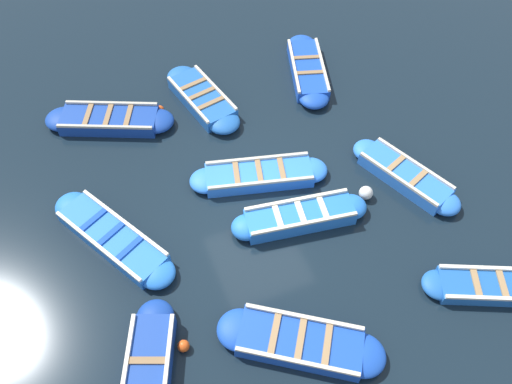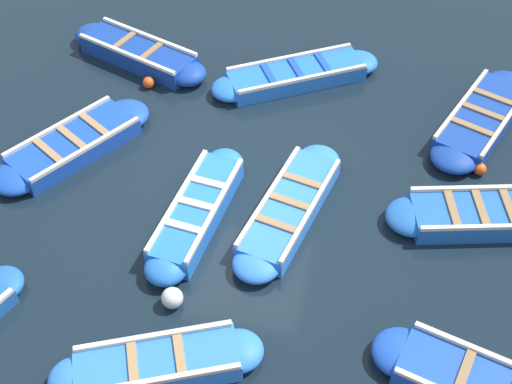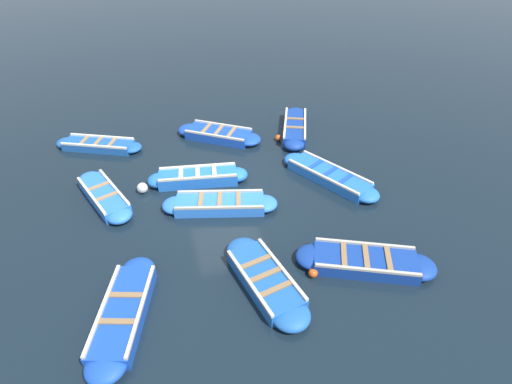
{
  "view_description": "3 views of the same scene",
  "coord_description": "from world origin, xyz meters",
  "px_view_note": "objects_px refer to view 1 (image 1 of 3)",
  "views": [
    {
      "loc": [
        -6.61,
        2.75,
        10.15
      ],
      "look_at": [
        0.19,
        -0.01,
        0.5
      ],
      "focal_mm": 35.0,
      "sensor_mm": 36.0,
      "label": 1
    },
    {
      "loc": [
        1.88,
        -8.96,
        9.51
      ],
      "look_at": [
        0.26,
        -0.3,
        0.38
      ],
      "focal_mm": 50.0,
      "sensor_mm": 36.0,
      "label": 2
    },
    {
      "loc": [
        10.51,
        -2.03,
        7.94
      ],
      "look_at": [
        0.87,
        0.79,
        0.38
      ],
      "focal_mm": 28.0,
      "sensor_mm": 36.0,
      "label": 3
    }
  ],
  "objects_px": {
    "boat_near_quay": "(110,120)",
    "boat_bow_out": "(147,384)",
    "boat_centre": "(500,287)",
    "buoy_yellow_far": "(183,346)",
    "boat_alongside": "(259,175)",
    "boat_end_of_row": "(300,217)",
    "boat_broadside": "(300,342)",
    "boat_stern_in": "(308,70)",
    "buoy_white_drifting": "(366,193)",
    "boat_inner_gap": "(405,176)",
    "buoy_orange_near": "(160,110)",
    "boat_tucked": "(113,238)",
    "boat_mid_row": "(202,98)"
  },
  "relations": [
    {
      "from": "boat_alongside",
      "to": "boat_end_of_row",
      "type": "bearing_deg",
      "value": -165.54
    },
    {
      "from": "buoy_yellow_far",
      "to": "buoy_orange_near",
      "type": "bearing_deg",
      "value": -11.64
    },
    {
      "from": "boat_centre",
      "to": "boat_end_of_row",
      "type": "bearing_deg",
      "value": 44.77
    },
    {
      "from": "boat_inner_gap",
      "to": "buoy_orange_near",
      "type": "relative_size",
      "value": 13.28
    },
    {
      "from": "boat_near_quay",
      "to": "buoy_white_drifting",
      "type": "relative_size",
      "value": 10.48
    },
    {
      "from": "buoy_yellow_far",
      "to": "boat_near_quay",
      "type": "bearing_deg",
      "value": 0.09
    },
    {
      "from": "boat_mid_row",
      "to": "boat_near_quay",
      "type": "distance_m",
      "value": 2.71
    },
    {
      "from": "buoy_yellow_far",
      "to": "buoy_white_drifting",
      "type": "height_order",
      "value": "buoy_white_drifting"
    },
    {
      "from": "boat_tucked",
      "to": "buoy_white_drifting",
      "type": "relative_size",
      "value": 10.52
    },
    {
      "from": "boat_broadside",
      "to": "boat_alongside",
      "type": "distance_m",
      "value": 4.49
    },
    {
      "from": "boat_end_of_row",
      "to": "buoy_orange_near",
      "type": "distance_m",
      "value": 5.41
    },
    {
      "from": "boat_broadside",
      "to": "boat_tucked",
      "type": "relative_size",
      "value": 0.92
    },
    {
      "from": "boat_inner_gap",
      "to": "buoy_orange_near",
      "type": "bearing_deg",
      "value": 47.04
    },
    {
      "from": "boat_near_quay",
      "to": "boat_bow_out",
      "type": "height_order",
      "value": "boat_bow_out"
    },
    {
      "from": "boat_end_of_row",
      "to": "buoy_orange_near",
      "type": "relative_size",
      "value": 14.12
    },
    {
      "from": "boat_stern_in",
      "to": "buoy_orange_near",
      "type": "bearing_deg",
      "value": 89.18
    },
    {
      "from": "boat_near_quay",
      "to": "boat_centre",
      "type": "distance_m",
      "value": 10.82
    },
    {
      "from": "boat_tucked",
      "to": "buoy_orange_near",
      "type": "xyz_separation_m",
      "value": [
        3.84,
        -2.2,
        -0.05
      ]
    },
    {
      "from": "boat_bow_out",
      "to": "boat_centre",
      "type": "bearing_deg",
      "value": -96.57
    },
    {
      "from": "boat_centre",
      "to": "buoy_yellow_far",
      "type": "xyz_separation_m",
      "value": [
        1.37,
        6.85,
        -0.03
      ]
    },
    {
      "from": "boat_broadside",
      "to": "buoy_orange_near",
      "type": "xyz_separation_m",
      "value": [
        7.78,
        0.81,
        -0.05
      ]
    },
    {
      "from": "boat_stern_in",
      "to": "boat_bow_out",
      "type": "relative_size",
      "value": 1.0
    },
    {
      "from": "boat_stern_in",
      "to": "boat_centre",
      "type": "height_order",
      "value": "boat_stern_in"
    },
    {
      "from": "boat_near_quay",
      "to": "boat_alongside",
      "type": "distance_m",
      "value": 4.67
    },
    {
      "from": "boat_broadside",
      "to": "boat_bow_out",
      "type": "bearing_deg",
      "value": 83.31
    },
    {
      "from": "boat_near_quay",
      "to": "boat_tucked",
      "type": "relative_size",
      "value": 1.0
    },
    {
      "from": "buoy_orange_near",
      "to": "buoy_white_drifting",
      "type": "distance_m",
      "value": 6.33
    },
    {
      "from": "boat_end_of_row",
      "to": "buoy_yellow_far",
      "type": "distance_m",
      "value": 4.05
    },
    {
      "from": "boat_end_of_row",
      "to": "boat_centre",
      "type": "xyz_separation_m",
      "value": [
        -3.32,
        -3.3,
        -0.05
      ]
    },
    {
      "from": "buoy_white_drifting",
      "to": "boat_tucked",
      "type": "bearing_deg",
      "value": 79.98
    },
    {
      "from": "boat_mid_row",
      "to": "boat_tucked",
      "type": "relative_size",
      "value": 0.92
    },
    {
      "from": "boat_end_of_row",
      "to": "boat_inner_gap",
      "type": "bearing_deg",
      "value": -87.13
    },
    {
      "from": "boat_end_of_row",
      "to": "boat_alongside",
      "type": "bearing_deg",
      "value": 14.46
    },
    {
      "from": "boat_centre",
      "to": "buoy_white_drifting",
      "type": "height_order",
      "value": "boat_centre"
    },
    {
      "from": "boat_near_quay",
      "to": "boat_inner_gap",
      "type": "relative_size",
      "value": 1.14
    },
    {
      "from": "boat_near_quay",
      "to": "buoy_yellow_far",
      "type": "height_order",
      "value": "boat_near_quay"
    },
    {
      "from": "boat_mid_row",
      "to": "boat_bow_out",
      "type": "xyz_separation_m",
      "value": [
        -7.34,
        3.58,
        0.02
      ]
    },
    {
      "from": "boat_stern_in",
      "to": "boat_inner_gap",
      "type": "height_order",
      "value": "boat_inner_gap"
    },
    {
      "from": "boat_bow_out",
      "to": "boat_inner_gap",
      "type": "distance_m",
      "value": 7.93
    },
    {
      "from": "boat_tucked",
      "to": "boat_stern_in",
      "type": "bearing_deg",
      "value": -61.34
    },
    {
      "from": "boat_near_quay",
      "to": "boat_alongside",
      "type": "height_order",
      "value": "boat_near_quay"
    },
    {
      "from": "boat_stern_in",
      "to": "buoy_white_drifting",
      "type": "distance_m",
      "value": 4.92
    },
    {
      "from": "boat_broadside",
      "to": "boat_alongside",
      "type": "relative_size",
      "value": 0.93
    },
    {
      "from": "boat_tucked",
      "to": "boat_alongside",
      "type": "distance_m",
      "value": 3.94
    },
    {
      "from": "boat_end_of_row",
      "to": "buoy_yellow_far",
      "type": "relative_size",
      "value": 13.75
    },
    {
      "from": "boat_stern_in",
      "to": "boat_near_quay",
      "type": "xyz_separation_m",
      "value": [
        0.14,
        6.14,
        -0.0
      ]
    },
    {
      "from": "boat_bow_out",
      "to": "boat_inner_gap",
      "type": "height_order",
      "value": "boat_bow_out"
    },
    {
      "from": "buoy_orange_near",
      "to": "boat_near_quay",
      "type": "bearing_deg",
      "value": 87.27
    },
    {
      "from": "boat_broadside",
      "to": "boat_inner_gap",
      "type": "distance_m",
      "value": 5.28
    },
    {
      "from": "boat_inner_gap",
      "to": "boat_tucked",
      "type": "bearing_deg",
      "value": 82.39
    }
  ]
}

